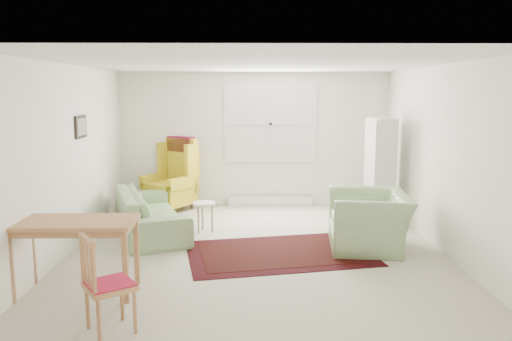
{
  "coord_description": "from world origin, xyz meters",
  "views": [
    {
      "loc": [
        -0.09,
        -6.59,
        2.14
      ],
      "look_at": [
        0.0,
        0.3,
        1.05
      ],
      "focal_mm": 35.0,
      "sensor_mm": 36.0,
      "label": 1
    }
  ],
  "objects_px": {
    "sofa": "(150,204)",
    "stool": "(204,217)",
    "desk": "(76,257)",
    "coffee_table": "(359,228)",
    "cabinet": "(380,169)",
    "desk_chair": "(110,283)",
    "wingback_chair": "(169,174)",
    "armchair": "(369,215)"
  },
  "relations": [
    {
      "from": "sofa",
      "to": "stool",
      "type": "distance_m",
      "value": 0.85
    },
    {
      "from": "sofa",
      "to": "desk",
      "type": "bearing_deg",
      "value": 152.73
    },
    {
      "from": "coffee_table",
      "to": "desk",
      "type": "xyz_separation_m",
      "value": [
        -3.44,
        -1.85,
        0.21
      ]
    },
    {
      "from": "cabinet",
      "to": "desk_chair",
      "type": "bearing_deg",
      "value": -132.5
    },
    {
      "from": "coffee_table",
      "to": "desk_chair",
      "type": "bearing_deg",
      "value": -136.01
    },
    {
      "from": "wingback_chair",
      "to": "cabinet",
      "type": "relative_size",
      "value": 0.78
    },
    {
      "from": "cabinet",
      "to": "desk",
      "type": "bearing_deg",
      "value": -144.21
    },
    {
      "from": "armchair",
      "to": "desk_chair",
      "type": "distance_m",
      "value": 3.77
    },
    {
      "from": "desk",
      "to": "desk_chair",
      "type": "relative_size",
      "value": 1.39
    },
    {
      "from": "sofa",
      "to": "armchair",
      "type": "distance_m",
      "value": 3.28
    },
    {
      "from": "armchair",
      "to": "coffee_table",
      "type": "height_order",
      "value": "armchair"
    },
    {
      "from": "sofa",
      "to": "armchair",
      "type": "height_order",
      "value": "armchair"
    },
    {
      "from": "coffee_table",
      "to": "desk",
      "type": "relative_size",
      "value": 0.37
    },
    {
      "from": "armchair",
      "to": "desk_chair",
      "type": "bearing_deg",
      "value": -44.44
    },
    {
      "from": "stool",
      "to": "desk_chair",
      "type": "xyz_separation_m",
      "value": [
        -0.55,
        -3.23,
        0.22
      ]
    },
    {
      "from": "sofa",
      "to": "cabinet",
      "type": "distance_m",
      "value": 3.82
    },
    {
      "from": "sofa",
      "to": "desk_chair",
      "type": "bearing_deg",
      "value": 165.45
    },
    {
      "from": "armchair",
      "to": "stool",
      "type": "bearing_deg",
      "value": -103.42
    },
    {
      "from": "wingback_chair",
      "to": "sofa",
      "type": "bearing_deg",
      "value": -58.36
    },
    {
      "from": "armchair",
      "to": "stool",
      "type": "relative_size",
      "value": 2.52
    },
    {
      "from": "desk",
      "to": "desk_chair",
      "type": "height_order",
      "value": "desk_chair"
    },
    {
      "from": "coffee_table",
      "to": "cabinet",
      "type": "relative_size",
      "value": 0.28
    },
    {
      "from": "wingback_chair",
      "to": "coffee_table",
      "type": "height_order",
      "value": "wingback_chair"
    },
    {
      "from": "wingback_chair",
      "to": "coffee_table",
      "type": "relative_size",
      "value": 2.81
    },
    {
      "from": "coffee_table",
      "to": "cabinet",
      "type": "height_order",
      "value": "cabinet"
    },
    {
      "from": "coffee_table",
      "to": "desk_chair",
      "type": "distance_m",
      "value": 3.95
    },
    {
      "from": "stool",
      "to": "desk",
      "type": "xyz_separation_m",
      "value": [
        -1.15,
        -2.35,
        0.17
      ]
    },
    {
      "from": "desk_chair",
      "to": "sofa",
      "type": "bearing_deg",
      "value": -29.41
    },
    {
      "from": "wingback_chair",
      "to": "desk",
      "type": "xyz_separation_m",
      "value": [
        -0.38,
        -3.81,
        -0.26
      ]
    },
    {
      "from": "desk",
      "to": "desk_chair",
      "type": "bearing_deg",
      "value": -55.87
    },
    {
      "from": "wingback_chair",
      "to": "desk_chair",
      "type": "xyz_separation_m",
      "value": [
        0.22,
        -4.7,
        -0.21
      ]
    },
    {
      "from": "sofa",
      "to": "desk_chair",
      "type": "relative_size",
      "value": 2.42
    },
    {
      "from": "desk",
      "to": "coffee_table",
      "type": "bearing_deg",
      "value": 28.32
    },
    {
      "from": "sofa",
      "to": "desk",
      "type": "relative_size",
      "value": 1.73
    },
    {
      "from": "coffee_table",
      "to": "cabinet",
      "type": "distance_m",
      "value": 1.54
    },
    {
      "from": "cabinet",
      "to": "wingback_chair",
      "type": "bearing_deg",
      "value": 167.23
    },
    {
      "from": "armchair",
      "to": "wingback_chair",
      "type": "distance_m",
      "value": 3.86
    },
    {
      "from": "desk_chair",
      "to": "desk",
      "type": "bearing_deg",
      "value": -0.26
    },
    {
      "from": "sofa",
      "to": "wingback_chair",
      "type": "height_order",
      "value": "wingback_chair"
    },
    {
      "from": "stool",
      "to": "desk",
      "type": "relative_size",
      "value": 0.37
    },
    {
      "from": "cabinet",
      "to": "desk",
      "type": "xyz_separation_m",
      "value": [
        -4.04,
        -3.1,
        -0.45
      ]
    },
    {
      "from": "armchair",
      "to": "desk",
      "type": "xyz_separation_m",
      "value": [
        -3.49,
        -1.53,
        -0.06
      ]
    }
  ]
}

